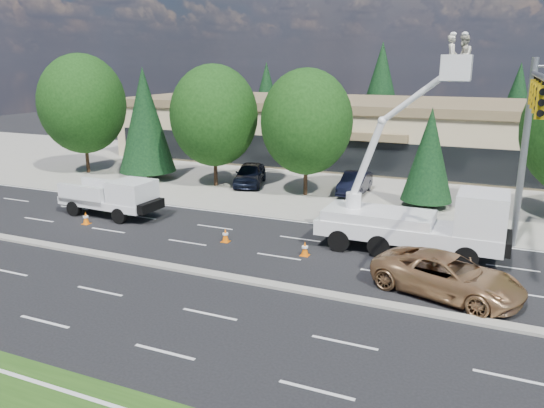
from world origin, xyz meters
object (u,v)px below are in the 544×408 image
at_px(signal_mast, 530,128).
at_px(bucket_truck, 423,212).
at_px(minivan, 447,276).
at_px(utility_pickup, 114,201).

relative_size(signal_mast, bucket_truck, 1.02).
distance_m(signal_mast, minivan, 7.71).
bearing_deg(bucket_truck, utility_pickup, -177.60).
height_order(signal_mast, utility_pickup, signal_mast).
distance_m(utility_pickup, minivan, 19.39).
xyz_separation_m(signal_mast, bucket_truck, (-4.06, -0.85, -3.99)).
bearing_deg(signal_mast, utility_pickup, -176.05).
relative_size(bucket_truck, minivan, 1.75).
height_order(utility_pickup, minivan, utility_pickup).
relative_size(utility_pickup, bucket_truck, 0.60).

